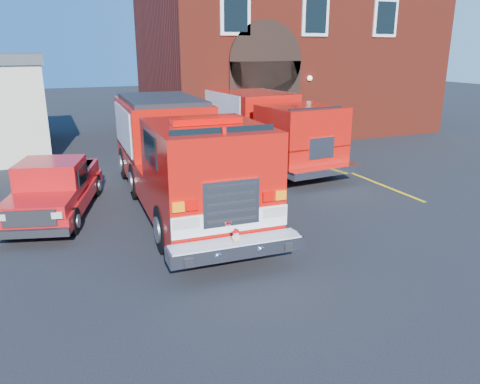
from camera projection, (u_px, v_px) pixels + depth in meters
name	position (u px, v px, depth m)	size (l,w,h in m)	color
ground	(223.00, 226.00, 12.53)	(100.00, 100.00, 0.00)	black
parking_stripe_near	(392.00, 189.00, 15.79)	(0.12, 3.00, 0.01)	yellow
parking_stripe_mid	(342.00, 169.00, 18.44)	(0.12, 3.00, 0.01)	yellow
parking_stripe_far	(303.00, 154.00, 21.09)	(0.12, 3.00, 0.01)	yellow
fire_station	(283.00, 54.00, 26.92)	(15.20, 10.20, 8.45)	maroon
fire_engine	(179.00, 154.00, 13.84)	(3.09, 9.95, 3.04)	black
pickup_truck	(55.00, 189.00, 13.21)	(3.06, 5.27, 1.63)	black
secondary_truck	(260.00, 125.00, 19.33)	(3.41, 8.86, 2.81)	black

